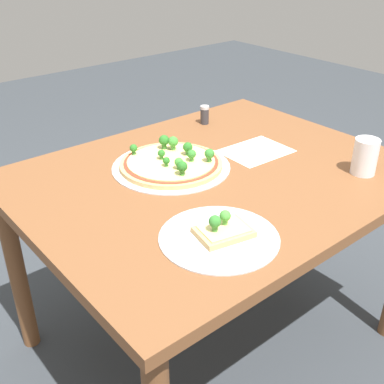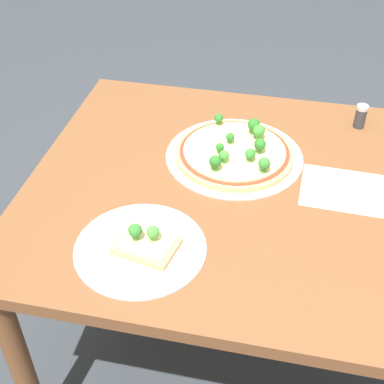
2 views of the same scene
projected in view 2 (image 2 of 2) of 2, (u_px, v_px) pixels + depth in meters
name	position (u px, v px, depth m)	size (l,w,h in m)	color
ground_plane	(242.00, 346.00, 1.85)	(8.00, 8.00, 0.00)	#33383D
dining_table	(256.00, 212.00, 1.45)	(1.21, 0.96, 0.71)	brown
pizza_tray_whole	(235.00, 152.00, 1.49)	(0.38, 0.38, 0.07)	silver
pizza_tray_slice	(143.00, 246.00, 1.22)	(0.30, 0.30, 0.07)	silver
condiment_shaker	(361.00, 116.00, 1.59)	(0.04, 0.04, 0.07)	#333338
paper_menu	(346.00, 190.00, 1.38)	(0.23, 0.18, 0.00)	white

